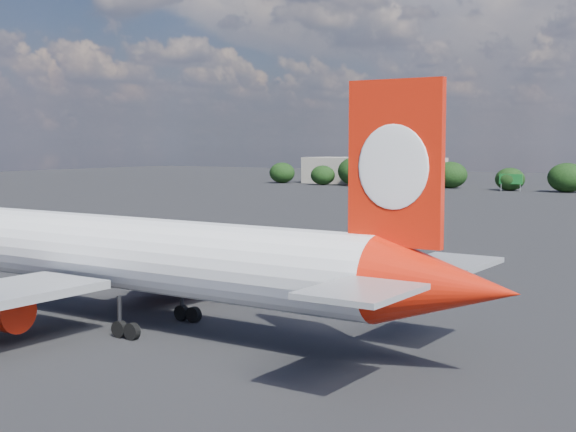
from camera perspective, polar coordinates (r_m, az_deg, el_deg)
The scene contains 4 objects.
ground at distance 100.45m, azimuth 6.71°, elevation -1.98°, with size 500.00×500.00×0.00m, color black.
qantas_airliner at distance 54.89m, azimuth -9.93°, elevation -2.91°, with size 48.81×46.36×15.95m.
terminal_building at distance 246.94m, azimuth 6.09°, elevation 3.22°, with size 42.00×16.00×8.00m.
highway_sign at distance 215.09m, azimuth 15.56°, elevation 2.53°, with size 6.00×0.30×4.50m.
Camera 1 is at (42.25, -30.26, 12.56)m, focal length 50.00 mm.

